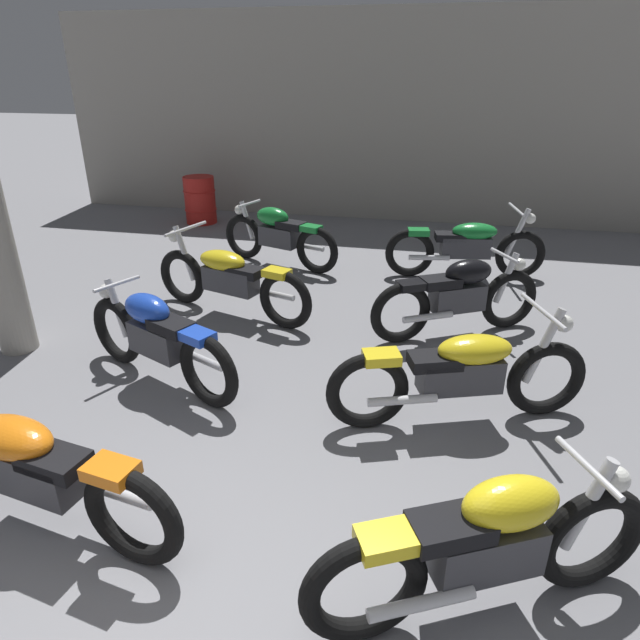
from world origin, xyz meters
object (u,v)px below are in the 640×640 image
Objects in this scene: motorcycle_left_row_1 at (157,337)px; motorcycle_right_row_2 at (458,295)px; motorcycle_right_row_3 at (467,246)px; motorcycle_left_row_0 at (29,467)px; oil_drum at (200,200)px; motorcycle_right_row_0 at (488,545)px; motorcycle_right_row_1 at (462,372)px; motorcycle_left_row_3 at (278,235)px; motorcycle_left_row_2 at (230,278)px.

motorcycle_left_row_1 and motorcycle_right_row_2 have the same top height.
motorcycle_left_row_1 is at bearing -128.65° from motorcycle_right_row_3.
motorcycle_left_row_1 is at bearing 92.57° from motorcycle_left_row_0.
motorcycle_left_row_1 is 1.03× the size of motorcycle_right_row_2.
motorcycle_left_row_0 is 7.51m from oil_drum.
motorcycle_right_row_2 is at bearing 92.10° from motorcycle_right_row_0.
motorcycle_right_row_1 and motorcycle_right_row_3 have the same top height.
motorcycle_right_row_3 is (2.65, 0.06, -0.01)m from motorcycle_left_row_3.
motorcycle_right_row_1 is 0.96× the size of motorcycle_right_row_3.
motorcycle_right_row_1 is at bearing -53.71° from motorcycle_left_row_3.
motorcycle_left_row_0 is 1.19× the size of motorcycle_right_row_0.
motorcycle_left_row_3 is (0.05, 5.21, 0.01)m from motorcycle_left_row_0.
motorcycle_left_row_3 and motorcycle_right_row_0 have the same top height.
motorcycle_left_row_3 reaches higher than oil_drum.
motorcycle_right_row_3 reaches higher than motorcycle_left_row_3.
motorcycle_left_row_3 is 2.65m from motorcycle_right_row_3.
motorcycle_right_row_2 is at bearing 52.79° from motorcycle_left_row_0.
motorcycle_right_row_1 is 1.65m from motorcycle_right_row_2.
motorcycle_right_row_0 is at bearing -51.62° from motorcycle_left_row_2.
motorcycle_right_row_2 is (-0.02, 1.65, 0.01)m from motorcycle_right_row_1.
motorcycle_right_row_1 is at bearing 33.98° from motorcycle_left_row_0.
motorcycle_right_row_0 is 3.42m from motorcycle_right_row_2.
motorcycle_right_row_0 is at bearing -33.18° from motorcycle_left_row_1.
motorcycle_left_row_0 is at bearing -146.02° from motorcycle_right_row_1.
motorcycle_left_row_2 is 2.48× the size of oil_drum.
motorcycle_left_row_0 reaches higher than motorcycle_right_row_2.
oil_drum is at bearing 105.78° from motorcycle_left_row_0.
motorcycle_left_row_2 is 3.29m from motorcycle_right_row_3.
oil_drum is (-2.10, 2.02, -0.03)m from motorcycle_left_row_3.
motorcycle_left_row_0 is 1.00× the size of motorcycle_right_row_3.
motorcycle_right_row_1 is at bearing -89.46° from motorcycle_right_row_2.
motorcycle_left_row_0 is at bearing -90.09° from motorcycle_left_row_2.
motorcycle_right_row_0 reaches higher than oil_drum.
motorcycle_left_row_2 reaches higher than motorcycle_left_row_1.
motorcycle_left_row_1 is 3.33m from motorcycle_right_row_0.
motorcycle_right_row_0 is at bearing -63.14° from motorcycle_left_row_3.
motorcycle_right_row_0 is 0.84× the size of motorcycle_right_row_3.
motorcycle_right_row_3 is at bearing 90.05° from motorcycle_right_row_0.
motorcycle_left_row_0 and motorcycle_right_row_3 have the same top height.
motorcycle_right_row_1 is at bearing -1.01° from motorcycle_left_row_1.
motorcycle_left_row_2 and motorcycle_right_row_3 have the same top height.
motorcycle_left_row_2 is 2.57m from motorcycle_right_row_2.
motorcycle_right_row_0 is 1.78m from motorcycle_right_row_1.
motorcycle_left_row_3 is 1.07× the size of motorcycle_right_row_2.
motorcycle_left_row_3 is 3.11m from motorcycle_right_row_2.
motorcycle_left_row_2 is 1.01× the size of motorcycle_right_row_1.
motorcycle_right_row_3 is at bearing 1.40° from motorcycle_left_row_3.
motorcycle_left_row_2 is at bearing 86.90° from motorcycle_left_row_1.
motorcycle_left_row_3 is 0.88× the size of motorcycle_right_row_3.
motorcycle_left_row_0 is 5.21m from motorcycle_left_row_3.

